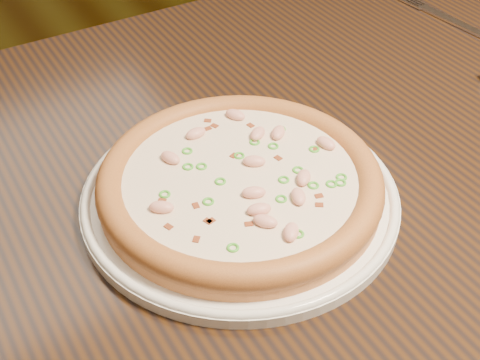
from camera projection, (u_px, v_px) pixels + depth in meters
hero_table at (301, 205)px, 0.85m from camera, size 1.20×0.80×0.75m
plate at (240, 196)px, 0.70m from camera, size 0.33×0.33×0.02m
pizza at (240, 182)px, 0.68m from camera, size 0.29×0.29×0.03m
fork at (446, 18)px, 1.02m from camera, size 0.04×0.18×0.00m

